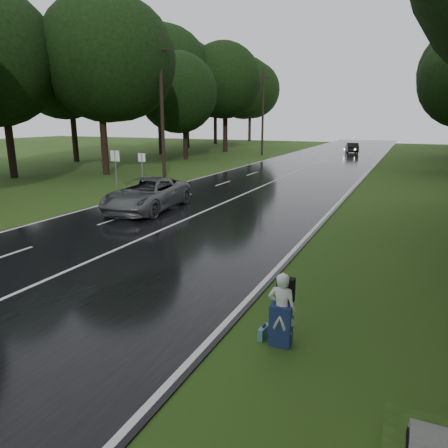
# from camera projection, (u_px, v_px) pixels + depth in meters

# --- Properties ---
(ground) EXTENTS (160.00, 160.00, 0.00)m
(ground) POSITION_uv_depth(u_px,v_px,m) (13.00, 296.00, 10.95)
(ground) COLOR #2A4715
(ground) RESTS_ON ground
(road) EXTENTS (12.00, 140.00, 0.04)m
(road) POSITION_uv_depth(u_px,v_px,m) (262.00, 186.00, 28.58)
(road) COLOR black
(road) RESTS_ON ground
(lane_center) EXTENTS (0.12, 140.00, 0.01)m
(lane_center) POSITION_uv_depth(u_px,v_px,m) (262.00, 186.00, 28.58)
(lane_center) COLOR silver
(lane_center) RESTS_ON road
(grey_car) EXTENTS (3.33, 6.10, 1.62)m
(grey_car) POSITION_uv_depth(u_px,v_px,m) (147.00, 194.00, 20.90)
(grey_car) COLOR #4C5052
(grey_car) RESTS_ON road
(far_car) EXTENTS (2.35, 4.37, 1.37)m
(far_car) POSITION_uv_depth(u_px,v_px,m) (352.00, 148.00, 56.28)
(far_car) COLOR black
(far_car) RESTS_ON road
(hitchhiker) EXTENTS (0.59, 0.53, 1.59)m
(hitchhiker) POSITION_uv_depth(u_px,v_px,m) (282.00, 312.00, 8.43)
(hitchhiker) COLOR silver
(hitchhiker) RESTS_ON ground
(suitcase) EXTENTS (0.15, 0.40, 0.27)m
(suitcase) POSITION_uv_depth(u_px,v_px,m) (264.00, 332.00, 8.81)
(suitcase) COLOR teal
(suitcase) RESTS_ON ground
(utility_pole_mid) EXTENTS (1.80, 0.28, 10.57)m
(utility_pole_mid) POSITION_uv_depth(u_px,v_px,m) (164.00, 178.00, 32.72)
(utility_pole_mid) COLOR black
(utility_pole_mid) RESTS_ON ground
(utility_pole_far) EXTENTS (1.80, 0.28, 10.59)m
(utility_pole_far) POSITION_uv_depth(u_px,v_px,m) (262.00, 155.00, 53.23)
(utility_pole_far) COLOR black
(utility_pole_far) RESTS_ON ground
(road_sign_a) EXTENTS (0.65, 0.10, 2.70)m
(road_sign_a) POSITION_uv_depth(u_px,v_px,m) (117.00, 194.00, 25.64)
(road_sign_a) COLOR white
(road_sign_a) RESTS_ON ground
(road_sign_b) EXTENTS (0.56, 0.10, 2.34)m
(road_sign_b) POSITION_uv_depth(u_px,v_px,m) (143.00, 188.00, 28.04)
(road_sign_b) COLOR white
(road_sign_b) RESTS_ON ground
(tree_left_d) EXTENTS (10.54, 10.54, 16.46)m
(tree_left_d) POSITION_uv_depth(u_px,v_px,m) (106.00, 174.00, 34.84)
(tree_left_d) COLOR black
(tree_left_d) RESTS_ON ground
(tree_left_e) EXTENTS (7.82, 7.82, 12.22)m
(tree_left_e) POSITION_uv_depth(u_px,v_px,m) (186.00, 159.00, 47.83)
(tree_left_e) COLOR black
(tree_left_e) RESTS_ON ground
(tree_left_f) EXTENTS (11.04, 11.04, 17.26)m
(tree_left_f) POSITION_uv_depth(u_px,v_px,m) (225.00, 152.00, 58.62)
(tree_left_f) COLOR black
(tree_left_f) RESTS_ON ground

